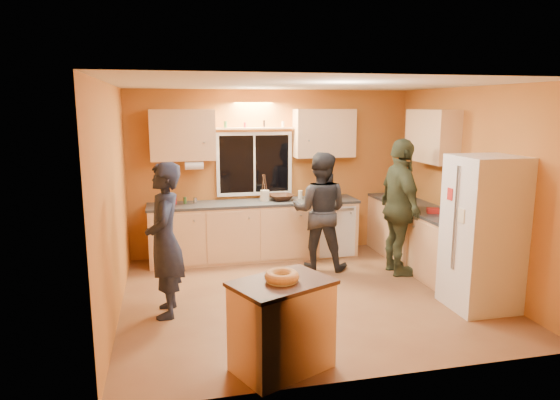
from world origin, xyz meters
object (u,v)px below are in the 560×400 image
object	(u,v)px
refrigerator	(483,233)
person_right	(400,207)
person_center	(320,211)
person_left	(165,240)
island	(282,325)

from	to	relation	value
refrigerator	person_right	xyz separation A→B (m)	(-0.39, 1.33, 0.06)
person_center	person_right	bearing A→B (deg)	178.17
person_left	person_right	distance (m)	3.29
refrigerator	island	size ratio (longest dim) A/B	1.76
island	person_center	distance (m)	2.96
refrigerator	person_right	size ratio (longest dim) A/B	0.94
refrigerator	person_left	distance (m)	3.65
refrigerator	person_center	xyz separation A→B (m)	(-1.40, 1.82, -0.05)
person_left	person_right	xyz separation A→B (m)	(3.21, 0.71, 0.08)
refrigerator	person_center	size ratio (longest dim) A/B	1.06
island	person_left	size ratio (longest dim) A/B	0.59
person_left	person_right	size ratio (longest dim) A/B	0.91
person_left	person_center	size ratio (longest dim) A/B	1.03
island	person_right	size ratio (longest dim) A/B	0.54
person_left	person_center	distance (m)	2.50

